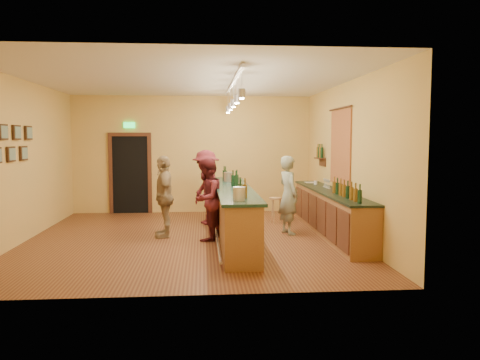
{
  "coord_description": "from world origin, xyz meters",
  "views": [
    {
      "loc": [
        0.28,
        -9.45,
        2.03
      ],
      "look_at": [
        1.05,
        0.2,
        1.18
      ],
      "focal_mm": 35.0,
      "sensor_mm": 36.0,
      "label": 1
    }
  ],
  "objects": [
    {
      "name": "doorway",
      "position": [
        -1.7,
        3.47,
        1.13
      ],
      "size": [
        1.15,
        0.09,
        2.48
      ],
      "color": "black",
      "rests_on": "wall_back"
    },
    {
      "name": "wall_right",
      "position": [
        3.25,
        0.0,
        1.6
      ],
      "size": [
        0.02,
        7.0,
        3.2
      ],
      "primitive_type": "cube",
      "color": "#E4B155",
      "rests_on": "floor"
    },
    {
      "name": "wall_front",
      "position": [
        0.0,
        -3.5,
        1.6
      ],
      "size": [
        6.5,
        0.02,
        3.2
      ],
      "primitive_type": "cube",
      "color": "#E4B155",
      "rests_on": "floor"
    },
    {
      "name": "bar_stool",
      "position": [
        2.01,
        1.59,
        0.48
      ],
      "size": [
        0.3,
        0.3,
        0.62
      ],
      "rotation": [
        0.0,
        0.0,
        -0.14
      ],
      "color": "#A16D49",
      "rests_on": "floor"
    },
    {
      "name": "ceiling",
      "position": [
        0.0,
        0.0,
        3.2
      ],
      "size": [
        6.5,
        7.0,
        0.02
      ],
      "primitive_type": "cube",
      "color": "silver",
      "rests_on": "wall_back"
    },
    {
      "name": "wall_left",
      "position": [
        -3.25,
        0.0,
        1.6
      ],
      "size": [
        0.02,
        7.0,
        3.2
      ],
      "primitive_type": "cube",
      "color": "#E4B155",
      "rests_on": "floor"
    },
    {
      "name": "customer_c",
      "position": [
        0.35,
        1.64,
        0.88
      ],
      "size": [
        0.98,
        1.29,
        1.77
      ],
      "primitive_type": "imported",
      "rotation": [
        0.0,
        0.0,
        -1.26
      ],
      "color": "#59191E",
      "rests_on": "floor"
    },
    {
      "name": "tasting_bar",
      "position": [
        0.9,
        -0.0,
        0.61
      ],
      "size": [
        0.74,
        5.1,
        1.38
      ],
      "color": "brown",
      "rests_on": "floor"
    },
    {
      "name": "customer_a",
      "position": [
        0.35,
        -0.18,
        0.83
      ],
      "size": [
        0.91,
        0.99,
        1.66
      ],
      "primitive_type": "imported",
      "rotation": [
        0.0,
        0.0,
        -2.01
      ],
      "color": "#59191E",
      "rests_on": "floor"
    },
    {
      "name": "pendant_track",
      "position": [
        0.9,
        -0.0,
        2.98
      ],
      "size": [
        0.11,
        4.6,
        0.5
      ],
      "color": "silver",
      "rests_on": "ceiling"
    },
    {
      "name": "tapestry",
      "position": [
        3.23,
        0.4,
        1.85
      ],
      "size": [
        0.03,
        1.4,
        1.6
      ],
      "primitive_type": "cube",
      "color": "maroon",
      "rests_on": "wall_right"
    },
    {
      "name": "floor",
      "position": [
        0.0,
        0.0,
        0.0
      ],
      "size": [
        7.0,
        7.0,
        0.0
      ],
      "primitive_type": "plane",
      "color": "#532517",
      "rests_on": "ground"
    },
    {
      "name": "customer_b",
      "position": [
        -0.52,
        0.23,
        0.84
      ],
      "size": [
        0.53,
        1.03,
        1.69
      ],
      "primitive_type": "imported",
      "rotation": [
        0.0,
        0.0,
        -1.45
      ],
      "color": "#997A51",
      "rests_on": "floor"
    },
    {
      "name": "bartender",
      "position": [
        2.09,
        0.31,
        0.84
      ],
      "size": [
        0.56,
        0.7,
        1.67
      ],
      "primitive_type": "imported",
      "rotation": [
        0.0,
        0.0,
        1.87
      ],
      "color": "gray",
      "rests_on": "floor"
    },
    {
      "name": "picture_grid",
      "position": [
        -3.21,
        -0.75,
        1.95
      ],
      "size": [
        0.06,
        2.2,
        0.7
      ],
      "primitive_type": null,
      "color": "#382111",
      "rests_on": "wall_left"
    },
    {
      "name": "bottle_shelf",
      "position": [
        3.17,
        1.9,
        1.67
      ],
      "size": [
        0.17,
        0.55,
        0.54
      ],
      "color": "#452114",
      "rests_on": "wall_right"
    },
    {
      "name": "back_counter",
      "position": [
        2.97,
        0.18,
        0.49
      ],
      "size": [
        0.6,
        4.55,
        1.27
      ],
      "color": "brown",
      "rests_on": "floor"
    },
    {
      "name": "wall_back",
      "position": [
        0.0,
        3.5,
        1.6
      ],
      "size": [
        6.5,
        0.02,
        3.2
      ],
      "primitive_type": "cube",
      "color": "#E4B155",
      "rests_on": "floor"
    }
  ]
}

